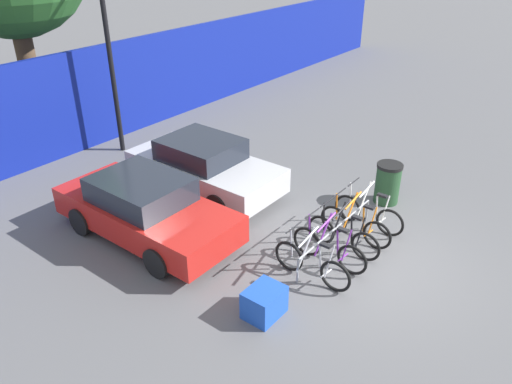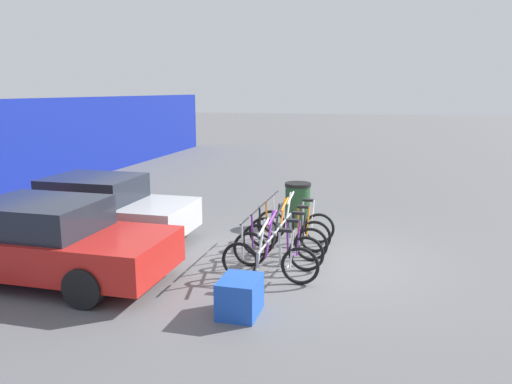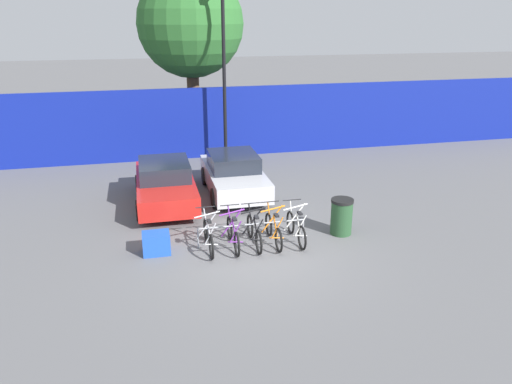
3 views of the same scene
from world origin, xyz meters
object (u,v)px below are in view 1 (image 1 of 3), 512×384
Objects in this scene: car_red at (145,208)px; car_silver at (204,166)px; bike_rack at (336,230)px; bicycle_silver at (312,264)px; trash_bin at (388,183)px; bicycle_orange at (355,225)px; lamp_post at (104,15)px; bicycle_black at (343,236)px; cargo_crate at (264,302)px; bicycle_white at (368,213)px; bicycle_purple at (329,248)px.

car_silver is at bearing 11.08° from car_red.
bike_rack is 0.72× the size of car_silver.
bike_rack is at bearing -59.71° from car_red.
trash_bin is at bearing 2.46° from bicycle_silver.
lamp_post is at bearing 87.09° from bicycle_orange.
car_red is at bearing 123.06° from bicycle_orange.
bicycle_black is 4.20m from car_silver.
bicycle_orange is 2.44× the size of cargo_crate.
bicycle_black reaches higher than cargo_crate.
cargo_crate is (-1.34, 0.13, -0.10)m from bicycle_silver.
lamp_post reaches higher than car_silver.
lamp_post reaches higher than trash_bin.
car_silver is (-0.30, 4.18, 0.31)m from bicycle_orange.
bicycle_silver is 3.83m from car_red.
bicycle_white reaches higher than bike_rack.
trash_bin reaches higher than bike_rack.
car_red is at bearing 82.72° from cargo_crate.
bicycle_white is at bearing -1.96° from cargo_crate.
bike_rack is 4.04m from car_silver.
bicycle_black is at bearing -2.85° from cargo_crate.
lamp_post reaches higher than bicycle_white.
bicycle_black reaches higher than trash_bin.
car_silver reaches higher than bicycle_purple.
cargo_crate is at bearing -179.54° from bike_rack.
bike_rack is at bearing -93.77° from car_silver.
bicycle_white is 3.75m from cargo_crate.
car_red reaches higher than bicycle_silver.
bicycle_black is 2.57m from trash_bin.
bicycle_black is 1.00× the size of bicycle_white.
bicycle_orange is 2.04m from trash_bin.
bicycle_purple is 2.01m from cargo_crate.
car_silver is (-0.93, 4.18, 0.31)m from bicycle_white.
car_red reaches higher than bicycle_white.
bicycle_silver is 3.79m from trash_bin.
bike_rack is 1.21m from bicycle_white.
bicycle_black is (1.23, 0.00, 0.00)m from bicycle_silver.
car_red is (-3.28, 3.72, 0.31)m from bicycle_white.
bicycle_purple is 1.00× the size of bicycle_orange.
bicycle_orange is (0.56, -0.15, -0.10)m from bike_rack.
car_red is 3.64m from cargo_crate.
bicycle_white is at bearing -77.40° from car_silver.
bicycle_black is at bearing -60.35° from car_red.
bicycle_white is (2.40, 0.00, 0.00)m from bicycle_silver.
bicycle_silver is at bearing 177.59° from bicycle_orange.
bicycle_black is 1.17m from bicycle_white.
bike_rack is 4.20× the size of cargo_crate.
trash_bin is (2.56, 0.19, 0.14)m from bicycle_black.
bike_rack is 1.72× the size of bicycle_black.
lamp_post is (2.72, 4.26, 3.26)m from car_red.
trash_bin is at bearing 0.89° from bike_rack.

